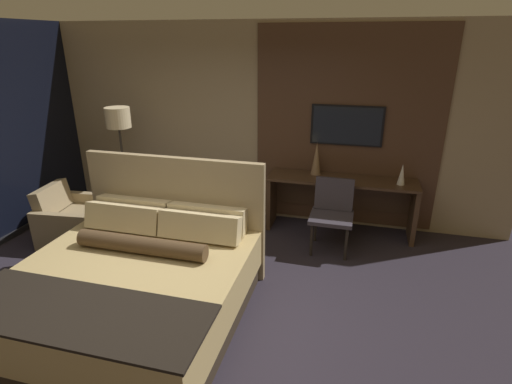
{
  "coord_description": "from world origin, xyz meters",
  "views": [
    {
      "loc": [
        1.5,
        -2.95,
        2.56
      ],
      "look_at": [
        0.45,
        1.07,
        0.96
      ],
      "focal_mm": 28.0,
      "sensor_mm": 36.0,
      "label": 1
    }
  ],
  "objects": [
    {
      "name": "bed",
      "position": [
        -0.44,
        -0.1,
        0.37
      ],
      "size": [
        2.08,
        2.12,
        1.36
      ],
      "color": "#33281E",
      "rests_on": "ground_plane"
    },
    {
      "name": "armchair_by_window",
      "position": [
        -2.08,
        1.14,
        0.25
      ],
      "size": [
        0.89,
        0.91,
        0.76
      ],
      "rotation": [
        0.0,
        0.0,
        1.68
      ],
      "color": "#998460",
      "rests_on": "ground_plane"
    },
    {
      "name": "wall_back_tv_panel",
      "position": [
        0.19,
        2.59,
        1.4
      ],
      "size": [
        7.2,
        0.09,
        2.8
      ],
      "color": "tan",
      "rests_on": "ground_plane"
    },
    {
      "name": "vase_tall",
      "position": [
        0.96,
        2.38,
        1.01
      ],
      "size": [
        0.14,
        0.14,
        0.46
      ],
      "color": "#846647",
      "rests_on": "desk"
    },
    {
      "name": "desk_chair",
      "position": [
        1.26,
        1.79,
        0.54
      ],
      "size": [
        0.53,
        0.53,
        0.91
      ],
      "rotation": [
        0.0,
        0.0,
        -0.01
      ],
      "color": "#38333D",
      "rests_on": "ground_plane"
    },
    {
      "name": "ground_plane",
      "position": [
        0.0,
        0.0,
        0.0
      ],
      "size": [
        16.0,
        16.0,
        0.0
      ],
      "primitive_type": "plane",
      "color": "#28232D"
    },
    {
      "name": "tv",
      "position": [
        1.33,
        2.52,
        1.46
      ],
      "size": [
        0.96,
        0.04,
        0.54
      ],
      "color": "black"
    },
    {
      "name": "floor_lamp",
      "position": [
        -1.73,
        1.88,
        1.41
      ],
      "size": [
        0.34,
        0.34,
        1.68
      ],
      "color": "#282623",
      "rests_on": "ground_plane"
    },
    {
      "name": "vase_short",
      "position": [
        2.08,
        2.24,
        0.92
      ],
      "size": [
        0.1,
        0.1,
        0.28
      ],
      "color": "silver",
      "rests_on": "desk"
    },
    {
      "name": "desk",
      "position": [
        1.33,
        2.32,
        0.54
      ],
      "size": [
        2.0,
        0.51,
        0.79
      ],
      "color": "#422D1E",
      "rests_on": "ground_plane"
    }
  ]
}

